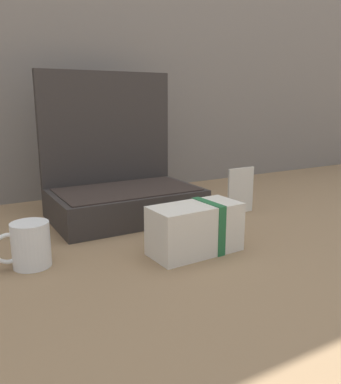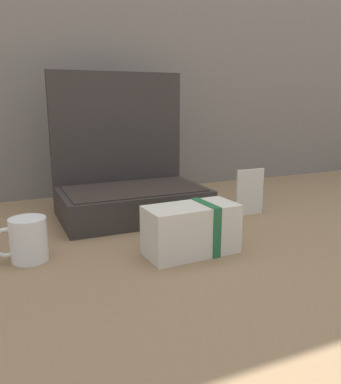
{
  "view_description": "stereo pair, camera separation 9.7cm",
  "coord_description": "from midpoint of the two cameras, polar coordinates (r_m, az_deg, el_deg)",
  "views": [
    {
      "loc": [
        -0.49,
        -0.84,
        0.34
      ],
      "look_at": [
        -0.02,
        -0.02,
        0.12
      ],
      "focal_mm": 36.9,
      "sensor_mm": 36.0,
      "label": 1
    },
    {
      "loc": [
        -0.41,
        -0.88,
        0.34
      ],
      "look_at": [
        -0.02,
        -0.02,
        0.12
      ],
      "focal_mm": 36.9,
      "sensor_mm": 36.0,
      "label": 2
    }
  ],
  "objects": [
    {
      "name": "coffee_mug",
      "position": [
        0.89,
        -17.11,
        -6.65
      ],
      "size": [
        0.12,
        0.08,
        0.1
      ],
      "color": "white",
      "rests_on": "ground_plane"
    },
    {
      "name": "info_card_left",
      "position": [
        1.22,
        13.61,
        -0.06
      ],
      "size": [
        0.09,
        0.01,
        0.14
      ],
      "primitive_type": "cube",
      "rotation": [
        0.0,
        0.0,
        0.0
      ],
      "color": "silver",
      "rests_on": "ground_plane"
    },
    {
      "name": "cream_toiletry_bag",
      "position": [
        0.9,
        6.29,
        -5.44
      ],
      "size": [
        0.21,
        0.11,
        0.12
      ],
      "color": "silver",
      "rests_on": "ground_plane"
    },
    {
      "name": "ground_plane",
      "position": [
        1.03,
        3.53,
        -6.29
      ],
      "size": [
        6.0,
        6.0,
        0.0
      ],
      "primitive_type": "plane",
      "color": "#8C6D4C"
    },
    {
      "name": "open_suitcase",
      "position": [
        1.19,
        -3.78,
        1.28
      ],
      "size": [
        0.42,
        0.28,
        0.43
      ],
      "color": "#332D2B",
      "rests_on": "ground_plane"
    }
  ]
}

